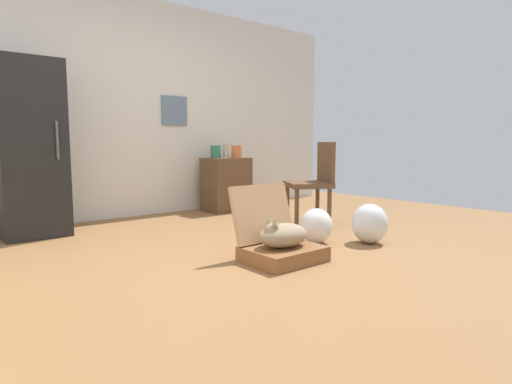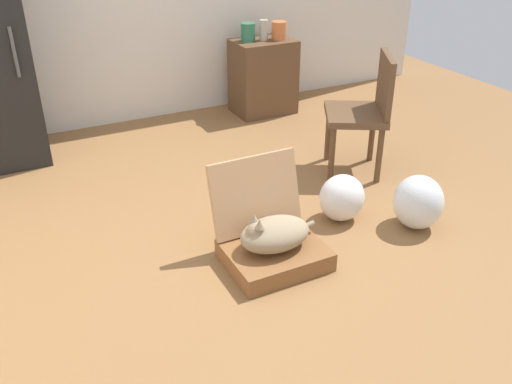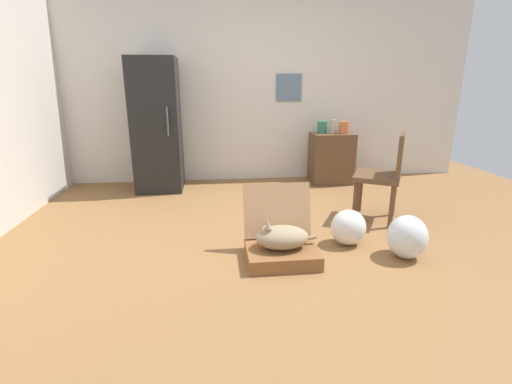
% 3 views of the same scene
% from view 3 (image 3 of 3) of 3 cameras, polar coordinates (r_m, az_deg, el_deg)
% --- Properties ---
extents(ground_plane, '(7.68, 7.68, 0.00)m').
position_cam_3_polar(ground_plane, '(3.32, 1.58, -7.40)').
color(ground_plane, olive).
rests_on(ground_plane, ground).
extents(wall_back, '(6.40, 0.15, 2.60)m').
position_cam_3_polar(wall_back, '(5.28, -1.91, 16.06)').
color(wall_back, silver).
rests_on(wall_back, ground).
extents(suitcase_base, '(0.55, 0.45, 0.11)m').
position_cam_3_polar(suitcase_base, '(2.93, 4.01, -9.61)').
color(suitcase_base, brown).
rests_on(suitcase_base, ground).
extents(suitcase_lid, '(0.55, 0.16, 0.45)m').
position_cam_3_polar(suitcase_lid, '(3.04, 3.28, -2.86)').
color(suitcase_lid, tan).
rests_on(suitcase_lid, suitcase_base).
extents(cat, '(0.50, 0.28, 0.23)m').
position_cam_3_polar(cat, '(2.87, 3.89, -6.95)').
color(cat, '#998466').
rests_on(cat, suitcase_base).
extents(plastic_bag_white, '(0.30, 0.27, 0.31)m').
position_cam_3_polar(plastic_bag_white, '(3.27, 14.17, -5.36)').
color(plastic_bag_white, white).
rests_on(plastic_bag_white, ground).
extents(plastic_bag_clear, '(0.31, 0.32, 0.35)m').
position_cam_3_polar(plastic_bag_clear, '(3.17, 22.44, -6.47)').
color(plastic_bag_clear, silver).
rests_on(plastic_bag_clear, ground).
extents(refrigerator, '(0.57, 0.61, 1.65)m').
position_cam_3_polar(refrigerator, '(4.88, -15.16, 9.89)').
color(refrigerator, black).
rests_on(refrigerator, ground).
extents(side_table, '(0.56, 0.41, 0.69)m').
position_cam_3_polar(side_table, '(5.21, 11.61, 5.16)').
color(side_table, brown).
rests_on(side_table, ground).
extents(vase_tall, '(0.13, 0.13, 0.16)m').
position_cam_3_polar(vase_tall, '(5.14, 10.25, 9.89)').
color(vase_tall, '#2D7051').
rests_on(vase_tall, side_table).
extents(vase_short, '(0.14, 0.14, 0.16)m').
position_cam_3_polar(vase_short, '(5.15, 13.52, 9.73)').
color(vase_short, '#CC6B38').
rests_on(vase_short, side_table).
extents(vase_round, '(0.08, 0.08, 0.18)m').
position_cam_3_polar(vase_round, '(5.14, 11.90, 9.93)').
color(vase_round, '#B7AD99').
rests_on(vase_round, side_table).
extents(chair, '(0.61, 0.63, 0.89)m').
position_cam_3_polar(chair, '(3.85, 19.41, 2.87)').
color(chair, brown).
rests_on(chair, ground).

